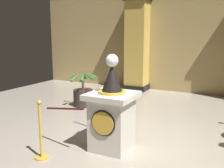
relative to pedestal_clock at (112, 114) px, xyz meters
name	(u,v)px	position (x,y,z in m)	size (l,w,h in m)	color
ground_plane	(133,146)	(0.32, 0.28, -0.69)	(12.81, 12.81, 0.00)	#9E9384
back_wall	(191,43)	(0.32, 5.72, 1.16)	(12.81, 0.16, 3.70)	tan
pedestal_clock	(112,114)	(0.00, 0.00, 0.00)	(0.85, 0.85, 1.80)	beige
stanchion_near	(118,112)	(-0.42, 1.14, -0.33)	(0.24, 0.24, 1.02)	gold
stanchion_far	(41,138)	(-0.92, -0.91, -0.32)	(0.24, 0.24, 1.05)	gold
velvet_rope	(85,103)	(-0.67, 0.12, 0.10)	(1.29, 1.31, 0.22)	#591419
column_left	(138,45)	(-1.64, 5.39, 1.08)	(0.95, 0.95, 3.55)	black
potted_palm_left	(83,95)	(-2.17, 2.33, -0.34)	(0.88, 0.81, 1.12)	#2D2823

